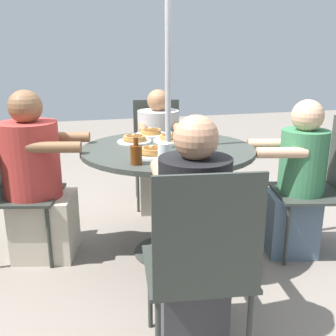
{
  "coord_description": "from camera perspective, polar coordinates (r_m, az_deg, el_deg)",
  "views": [
    {
      "loc": [
        -2.43,
        0.65,
        1.36
      ],
      "look_at": [
        0.0,
        0.0,
        0.62
      ],
      "focal_mm": 42.0,
      "sensor_mm": 36.0,
      "label": 1
    }
  ],
  "objects": [
    {
      "name": "ground_plane",
      "position": [
        2.85,
        0.0,
        -12.12
      ],
      "size": [
        12.0,
        12.0,
        0.0
      ],
      "primitive_type": "plane",
      "color": "gray"
    },
    {
      "name": "patio_table",
      "position": [
        2.61,
        0.0,
        0.62
      ],
      "size": [
        1.14,
        1.14,
        0.76
      ],
      "color": "#383D38",
      "rests_on": "ground"
    },
    {
      "name": "umbrella_pole",
      "position": [
        2.53,
        0.0,
        9.19
      ],
      "size": [
        0.04,
        0.04,
        2.09
      ],
      "primitive_type": "cylinder",
      "color": "#ADADB2",
      "rests_on": "ground"
    },
    {
      "name": "patio_chair_north",
      "position": [
        1.68,
        4.83,
        -13.25
      ],
      "size": [
        0.51,
        0.51,
        0.94
      ],
      "rotation": [
        0.0,
        0.0,
        -1.7
      ],
      "color": "#333833",
      "rests_on": "ground"
    },
    {
      "name": "diner_north",
      "position": [
        1.85,
        3.6,
        -10.92
      ],
      "size": [
        0.54,
        0.38,
        1.11
      ],
      "rotation": [
        0.0,
        0.0,
        -1.7
      ],
      "color": "#3D3D42",
      "rests_on": "ground"
    },
    {
      "name": "patio_chair_east",
      "position": [
        2.87,
        21.73,
        -1.68
      ],
      "size": [
        0.55,
        0.55,
        0.94
      ],
      "rotation": [
        0.0,
        0.0,
        -0.24
      ],
      "color": "#333833",
      "rests_on": "ground"
    },
    {
      "name": "diner_east",
      "position": [
        2.81,
        18.21,
        -2.34
      ],
      "size": [
        0.41,
        0.53,
        1.08
      ],
      "rotation": [
        0.0,
        0.0,
        -0.24
      ],
      "color": "slate",
      "rests_on": "ground"
    },
    {
      "name": "patio_chair_south",
      "position": [
        3.66,
        -1.57,
        3.2
      ],
      "size": [
        0.52,
        0.52,
        0.94
      ],
      "rotation": [
        0.0,
        0.0,
        1.4
      ],
      "color": "#333833",
      "rests_on": "ground"
    },
    {
      "name": "diner_south",
      "position": [
        3.49,
        -1.35,
        1.71
      ],
      "size": [
        0.58,
        0.43,
        1.06
      ],
      "rotation": [
        0.0,
        0.0,
        1.4
      ],
      "color": "gray",
      "rests_on": "ground"
    },
    {
      "name": "patio_chair_west",
      "position": [
        2.83,
        -22.07,
        -1.97
      ],
      "size": [
        0.55,
        0.55,
        0.94
      ],
      "rotation": [
        0.0,
        0.0,
        -3.38
      ],
      "color": "#333833",
      "rests_on": "ground"
    },
    {
      "name": "diner_west",
      "position": [
        2.77,
        -18.44,
        -2.29
      ],
      "size": [
        0.48,
        0.59,
        1.14
      ],
      "rotation": [
        0.0,
        0.0,
        -3.38
      ],
      "color": "beige",
      "rests_on": "ground"
    },
    {
      "name": "pancake_plate_a",
      "position": [
        2.76,
        0.34,
        4.31
      ],
      "size": [
        0.23,
        0.23,
        0.06
      ],
      "color": "white",
      "rests_on": "patio_table"
    },
    {
      "name": "pancake_plate_b",
      "position": [
        2.36,
        -2.19,
        2.28
      ],
      "size": [
        0.23,
        0.23,
        0.06
      ],
      "color": "white",
      "rests_on": "patio_table"
    },
    {
      "name": "pancake_plate_c",
      "position": [
        2.74,
        -4.9,
        4.15
      ],
      "size": [
        0.23,
        0.23,
        0.06
      ],
      "color": "white",
      "rests_on": "patio_table"
    },
    {
      "name": "pancake_plate_d",
      "position": [
        2.97,
        -2.51,
        5.14
      ],
      "size": [
        0.23,
        0.23,
        0.06
      ],
      "color": "white",
      "rests_on": "patio_table"
    },
    {
      "name": "syrup_bottle",
      "position": [
        2.18,
        -4.64,
        2.04
      ],
      "size": [
        0.09,
        0.07,
        0.15
      ],
      "color": "#602D0F",
      "rests_on": "patio_table"
    },
    {
      "name": "coffee_cup",
      "position": [
        2.53,
        4.77,
        3.83
      ],
      "size": [
        0.09,
        0.09,
        0.1
      ],
      "color": "#33513D",
      "rests_on": "patio_table"
    },
    {
      "name": "drinking_glass_a",
      "position": [
        2.19,
        -0.51,
        2.16
      ],
      "size": [
        0.08,
        0.08,
        0.12
      ],
      "primitive_type": "cylinder",
      "color": "silver",
      "rests_on": "patio_table"
    },
    {
      "name": "drinking_glass_b",
      "position": [
        2.28,
        2.51,
        2.9
      ],
      "size": [
        0.08,
        0.08,
        0.13
      ],
      "primitive_type": "cylinder",
      "color": "silver",
      "rests_on": "patio_table"
    }
  ]
}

